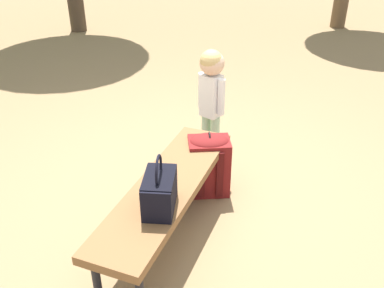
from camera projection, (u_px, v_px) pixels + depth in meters
The scene contains 6 objects.
ground_plane at pixel (190, 193), 3.50m from camera, with size 40.00×40.00×0.00m, color #8C704C.
park_bench at pixel (167, 190), 2.88m from camera, with size 1.63×0.54×0.45m.
handbag at pixel (160, 190), 2.57m from camera, with size 0.35×0.24×0.37m.
child_standing at pixel (211, 89), 3.65m from camera, with size 0.21×0.26×1.04m.
backpack_large at pixel (209, 163), 3.40m from camera, with size 0.35×0.39×0.55m.
backpack_small at pixel (172, 180), 3.35m from camera, with size 0.26×0.26×0.36m.
Camera 1 is at (-2.72, -0.80, 2.10)m, focal length 39.85 mm.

